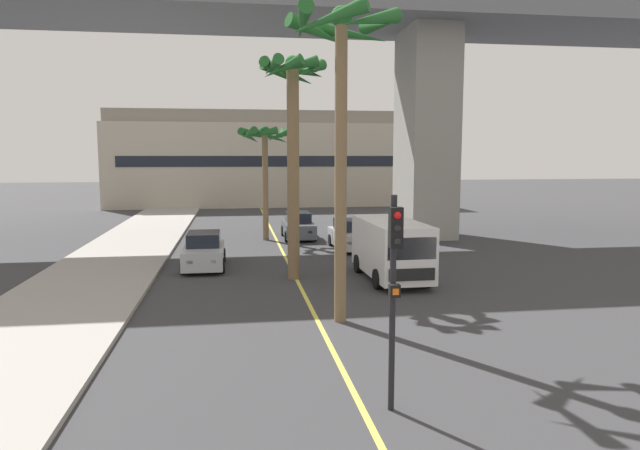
{
  "coord_description": "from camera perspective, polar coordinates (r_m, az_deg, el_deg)",
  "views": [
    {
      "loc": [
        -2.4,
        -1.99,
        4.93
      ],
      "look_at": [
        0.0,
        14.0,
        2.96
      ],
      "focal_mm": 32.1,
      "sensor_mm": 36.0,
      "label": 1
    }
  ],
  "objects": [
    {
      "name": "car_queue_second",
      "position": [
        25.76,
        -11.5,
        -2.6
      ],
      "size": [
        1.84,
        4.1,
        1.56
      ],
      "color": "#B7BABF",
      "rests_on": "ground"
    },
    {
      "name": "palm_tree_far_median",
      "position": [
        16.84,
        2.14,
        15.26
      ],
      "size": [
        3.26,
        3.4,
        9.11
      ],
      "color": "brown",
      "rests_on": "ground"
    },
    {
      "name": "car_queue_third",
      "position": [
        30.3,
        3.02,
        -1.05
      ],
      "size": [
        1.88,
        4.13,
        1.56
      ],
      "color": "#B7BABF",
      "rests_on": "ground"
    },
    {
      "name": "lane_stripe_center",
      "position": [
        26.56,
        -3.2,
        -3.76
      ],
      "size": [
        0.14,
        56.0,
        0.01
      ],
      "primitive_type": "cube",
      "color": "#DBCC4C",
      "rests_on": "ground"
    },
    {
      "name": "sidewalk_left",
      "position": [
        19.46,
        -25.23,
        -8.18
      ],
      "size": [
        4.8,
        80.0,
        0.15
      ],
      "primitive_type": "cube",
      "color": "#9E9991",
      "rests_on": "ground"
    },
    {
      "name": "bridge_overpass",
      "position": [
        34.74,
        -2.92,
        20.36
      ],
      "size": [
        61.65,
        8.0,
        16.62
      ],
      "color": "slate",
      "rests_on": "ground"
    },
    {
      "name": "car_queue_front",
      "position": [
        34.17,
        -2.18,
        -0.14
      ],
      "size": [
        1.85,
        4.11,
        1.56
      ],
      "color": "#4C5156",
      "rests_on": "ground"
    },
    {
      "name": "palm_tree_near_median",
      "position": [
        22.69,
        -2.76,
        11.37
      ],
      "size": [
        2.7,
        2.72,
        8.76
      ],
      "color": "brown",
      "rests_on": "ground"
    },
    {
      "name": "delivery_van",
      "position": [
        22.92,
        7.09,
        -2.26
      ],
      "size": [
        2.23,
        5.28,
        2.36
      ],
      "color": "white",
      "rests_on": "ground"
    },
    {
      "name": "palm_tree_mid_median",
      "position": [
        33.42,
        -5.54,
        7.88
      ],
      "size": [
        3.19,
        3.18,
        6.62
      ],
      "color": "brown",
      "rests_on": "ground"
    },
    {
      "name": "traffic_light_median_near",
      "position": [
        10.88,
        7.39,
        -4.85
      ],
      "size": [
        0.24,
        0.37,
        4.2
      ],
      "color": "black",
      "rests_on": "ground"
    },
    {
      "name": "pier_building_backdrop",
      "position": [
        57.96,
        -6.19,
        6.51
      ],
      "size": [
        28.87,
        8.04,
        9.2
      ],
      "color": "#BCB29E",
      "rests_on": "ground"
    }
  ]
}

